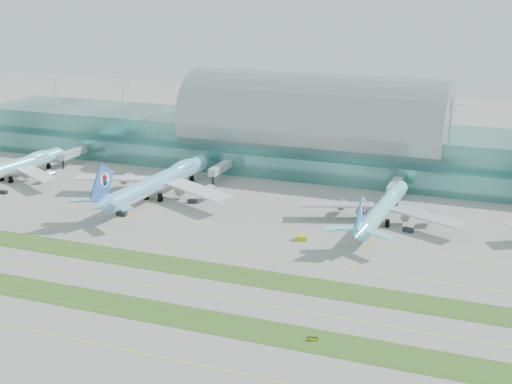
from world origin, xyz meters
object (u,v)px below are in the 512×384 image
at_px(terminal, 314,137).
at_px(taxiway_sign_east, 312,339).
at_px(airliner_b, 159,180).
at_px(airliner_c, 383,207).
at_px(airliner_a, 12,166).

relative_size(terminal, taxiway_sign_east, 140.76).
relative_size(airliner_b, airliner_c, 1.19).
height_order(airliner_c, taxiway_sign_east, airliner_c).
bearing_deg(airliner_a, terminal, 37.29).
bearing_deg(terminal, airliner_c, -55.16).
bearing_deg(terminal, airliner_a, -149.94).
xyz_separation_m(terminal, airliner_b, (-43.98, -66.52, -7.32)).
bearing_deg(taxiway_sign_east, airliner_a, 136.28).
distance_m(terminal, taxiway_sign_east, 164.16).
distance_m(airliner_b, airliner_c, 89.21).
xyz_separation_m(airliner_b, airliner_c, (89.19, 1.56, -1.08)).
bearing_deg(taxiway_sign_east, terminal, 91.85).
relative_size(terminal, airliner_b, 4.18).
bearing_deg(airliner_b, terminal, 61.16).
bearing_deg(terminal, taxiway_sign_east, -73.50).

